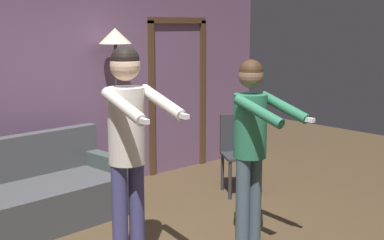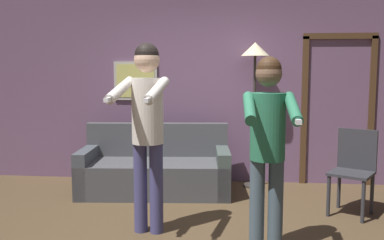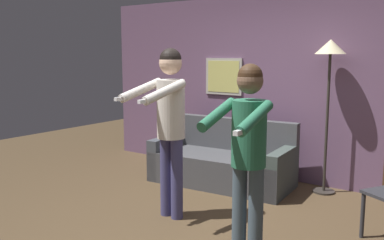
{
  "view_description": "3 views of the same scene",
  "coord_description": "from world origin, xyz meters",
  "px_view_note": "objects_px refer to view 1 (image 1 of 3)",
  "views": [
    {
      "loc": [
        -2.84,
        -3.37,
        2.0
      ],
      "look_at": [
        0.12,
        0.01,
        1.19
      ],
      "focal_mm": 50.0,
      "sensor_mm": 36.0,
      "label": 1
    },
    {
      "loc": [
        0.36,
        -3.84,
        1.56
      ],
      "look_at": [
        -0.01,
        -0.15,
        1.14
      ],
      "focal_mm": 40.0,
      "sensor_mm": 36.0,
      "label": 2
    },
    {
      "loc": [
        2.33,
        -3.38,
        1.77
      ],
      "look_at": [
        -0.14,
        0.07,
        1.11
      ],
      "focal_mm": 40.0,
      "sensor_mm": 36.0,
      "label": 3
    }
  ],
  "objects_px": {
    "torchiere_lamp": "(116,52)",
    "person_standing_right": "(252,134)",
    "dining_chair_distant": "(239,149)",
    "couch": "(34,198)",
    "person_standing_left": "(128,133)"
  },
  "relations": [
    {
      "from": "couch",
      "to": "person_standing_left",
      "type": "relative_size",
      "value": 1.07
    },
    {
      "from": "couch",
      "to": "dining_chair_distant",
      "type": "height_order",
      "value": "dining_chair_distant"
    },
    {
      "from": "torchiere_lamp",
      "to": "person_standing_right",
      "type": "xyz_separation_m",
      "value": [
        0.02,
        -2.14,
        -0.65
      ]
    },
    {
      "from": "torchiere_lamp",
      "to": "person_standing_left",
      "type": "bearing_deg",
      "value": -120.93
    },
    {
      "from": "person_standing_left",
      "to": "dining_chair_distant",
      "type": "bearing_deg",
      "value": 20.56
    },
    {
      "from": "torchiere_lamp",
      "to": "dining_chair_distant",
      "type": "xyz_separation_m",
      "value": [
        1.05,
        -1.01,
        -1.14
      ]
    },
    {
      "from": "couch",
      "to": "person_standing_right",
      "type": "height_order",
      "value": "person_standing_right"
    },
    {
      "from": "dining_chair_distant",
      "to": "couch",
      "type": "bearing_deg",
      "value": 165.64
    },
    {
      "from": "person_standing_right",
      "to": "person_standing_left",
      "type": "bearing_deg",
      "value": 163.73
    },
    {
      "from": "torchiere_lamp",
      "to": "dining_chair_distant",
      "type": "bearing_deg",
      "value": -44.03
    },
    {
      "from": "couch",
      "to": "person_standing_right",
      "type": "bearing_deg",
      "value": -52.96
    },
    {
      "from": "person_standing_right",
      "to": "dining_chair_distant",
      "type": "xyz_separation_m",
      "value": [
        1.03,
        1.13,
        -0.5
      ]
    },
    {
      "from": "torchiere_lamp",
      "to": "person_standing_right",
      "type": "relative_size",
      "value": 1.15
    },
    {
      "from": "person_standing_right",
      "to": "torchiere_lamp",
      "type": "bearing_deg",
      "value": 90.58
    },
    {
      "from": "person_standing_left",
      "to": "person_standing_right",
      "type": "relative_size",
      "value": 1.08
    }
  ]
}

